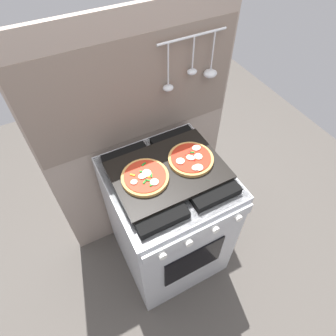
{
  "coord_description": "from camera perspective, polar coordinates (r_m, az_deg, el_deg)",
  "views": [
    {
      "loc": [
        -0.42,
        -0.8,
        1.99
      ],
      "look_at": [
        0.0,
        0.0,
        0.93
      ],
      "focal_mm": 31.04,
      "sensor_mm": 36.0,
      "label": 1
    }
  ],
  "objects": [
    {
      "name": "ground_plane",
      "position": [
        2.18,
        -0.0,
        -15.94
      ],
      "size": [
        4.0,
        4.0,
        0.0
      ],
      "primitive_type": "plane",
      "color": "#4C4742"
    },
    {
      "name": "kitchen_backsplash",
      "position": [
        1.71,
        -5.17,
        4.59
      ],
      "size": [
        1.1,
        0.09,
        1.55
      ],
      "color": "gray",
      "rests_on": "ground_plane"
    },
    {
      "name": "stove",
      "position": [
        1.78,
        0.02,
        -9.99
      ],
      "size": [
        0.6,
        0.64,
        0.9
      ],
      "color": "#B7BABF",
      "rests_on": "ground_plane"
    },
    {
      "name": "baking_tray",
      "position": [
        1.41,
        -0.0,
        -0.47
      ],
      "size": [
        0.54,
        0.38,
        0.02
      ],
      "primitive_type": "cube",
      "color": "black",
      "rests_on": "stove"
    },
    {
      "name": "pizza_left",
      "position": [
        1.36,
        -4.5,
        -1.83
      ],
      "size": [
        0.23,
        0.23,
        0.03
      ],
      "color": "tan",
      "rests_on": "baking_tray"
    },
    {
      "name": "pizza_right",
      "position": [
        1.43,
        4.56,
        1.79
      ],
      "size": [
        0.23,
        0.23,
        0.03
      ],
      "color": "tan",
      "rests_on": "baking_tray"
    }
  ]
}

